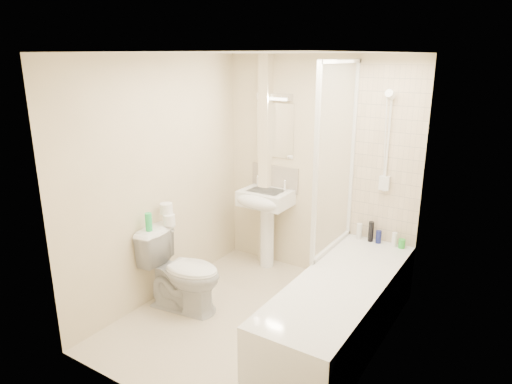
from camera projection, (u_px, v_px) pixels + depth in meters
The scene contains 24 objects.
floor at pixel (255, 322), 4.24m from camera, with size 2.50×2.50×0.00m, color beige.
wall_back at pixel (317, 169), 4.91m from camera, with size 2.20×0.02×2.40m, color beige.
wall_left at pixel (160, 181), 4.47m from camera, with size 0.02×2.50×2.40m, color beige.
wall_right at pixel (381, 224), 3.33m from camera, with size 0.02×2.50×2.40m, color beige.
ceiling at pixel (254, 53), 3.55m from camera, with size 2.20×2.50×0.02m, color white.
tile_back at pixel (387, 157), 4.45m from camera, with size 0.70×0.01×1.75m, color beige.
tile_right at pixel (390, 187), 3.44m from camera, with size 0.01×2.10×1.75m, color beige.
pipe_boxing at pixel (265, 163), 5.18m from camera, with size 0.12×0.12×2.40m, color beige.
splashback at pixel (275, 178), 5.22m from camera, with size 0.60×0.01×0.30m, color beige.
mirror at pixel (275, 130), 5.06m from camera, with size 0.46×0.01×0.60m, color white.
strip_light at pixel (275, 97), 4.93m from camera, with size 0.42×0.07×0.07m, color silver.
bathtub at pixel (340, 308), 3.94m from camera, with size 0.70×2.10×0.55m.
shower_screen at pixel (336, 159), 4.27m from camera, with size 0.04×0.92×1.80m.
shower_fixture at pixel (387, 146), 4.38m from camera, with size 0.10×0.16×0.99m.
pedestal_sink at pixel (264, 207), 5.12m from camera, with size 0.55×0.50×1.06m.
bottle_white_a at pixel (359, 231), 4.72m from camera, with size 0.06×0.06×0.17m, color silver.
bottle_black_b at pixel (371, 232), 4.65m from camera, with size 0.05×0.05×0.21m, color black.
bottle_blue at pixel (379, 237), 4.62m from camera, with size 0.06×0.06×0.13m, color navy.
bottle_white_b at pixel (394, 240), 4.53m from camera, with size 0.05×0.05×0.14m, color white.
bottle_green at pixel (402, 244), 4.50m from camera, with size 0.06×0.06×0.09m, color green.
toilet at pixel (182, 271), 4.37m from camera, with size 0.83×0.54×0.79m, color white.
toilet_roll_lower at pixel (169, 220), 4.43m from camera, with size 0.11×0.11×0.10m, color white.
toilet_roll_upper at pixel (166, 208), 4.44m from camera, with size 0.12×0.12×0.10m, color white.
green_bottle at pixel (149, 222), 4.27m from camera, with size 0.06×0.06×0.17m, color #2ACB60.
Camera 1 is at (2.01, -3.13, 2.38)m, focal length 32.00 mm.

